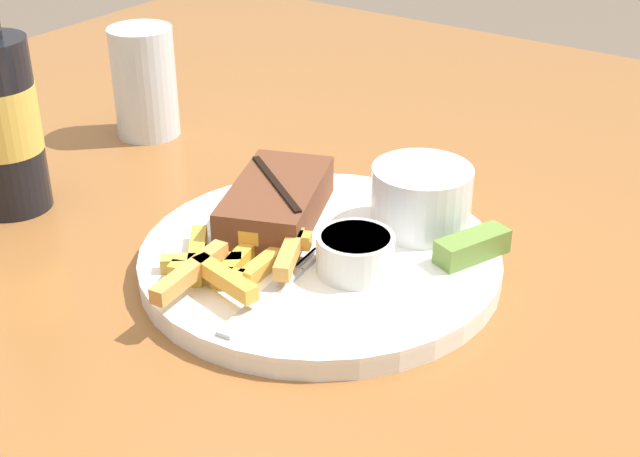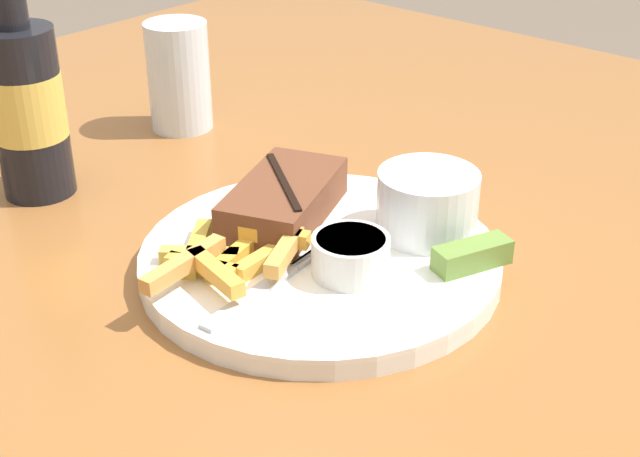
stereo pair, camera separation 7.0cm
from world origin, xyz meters
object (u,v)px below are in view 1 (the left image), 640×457
at_px(pickle_spear, 472,246).
at_px(dipping_sauce_cup, 355,252).
at_px(dinner_plate, 320,260).
at_px(fork_utensil, 270,294).
at_px(drinking_glass, 145,82).
at_px(coleslaw_cup, 421,194).
at_px(steak_portion, 276,202).

bearing_deg(pickle_spear, dipping_sauce_cup, 136.92).
relative_size(dinner_plate, fork_utensil, 2.16).
xyz_separation_m(dinner_plate, drinking_glass, (0.13, 0.32, 0.05)).
xyz_separation_m(dipping_sauce_cup, drinking_glass, (0.14, 0.36, 0.02)).
bearing_deg(fork_utensil, drinking_glass, 52.06).
height_order(coleslaw_cup, drinking_glass, drinking_glass).
height_order(pickle_spear, drinking_glass, drinking_glass).
bearing_deg(dipping_sauce_cup, fork_utensil, 153.26).
distance_m(pickle_spear, fork_utensil, 0.17).
bearing_deg(steak_portion, dinner_plate, -110.29).
xyz_separation_m(dinner_plate, pickle_spear, (0.06, -0.11, 0.02)).
height_order(coleslaw_cup, fork_utensil, coleslaw_cup).
bearing_deg(coleslaw_cup, dinner_plate, 150.71).
bearing_deg(dinner_plate, coleslaw_cup, -29.29).
relative_size(dinner_plate, dipping_sauce_cup, 4.83).
distance_m(dipping_sauce_cup, drinking_glass, 0.38).
height_order(dipping_sauce_cup, fork_utensil, dipping_sauce_cup).
bearing_deg(drinking_glass, pickle_spear, -99.51).
relative_size(steak_portion, dipping_sauce_cup, 2.47).
bearing_deg(drinking_glass, steak_portion, -112.74).
height_order(dinner_plate, dipping_sauce_cup, dipping_sauce_cup).
xyz_separation_m(steak_portion, dipping_sauce_cup, (-0.03, -0.10, 0.00)).
height_order(dinner_plate, coleslaw_cup, coleslaw_cup).
height_order(dipping_sauce_cup, drinking_glass, drinking_glass).
xyz_separation_m(steak_portion, coleslaw_cup, (0.06, -0.11, 0.01)).
bearing_deg(drinking_glass, dinner_plate, -112.28).
distance_m(coleslaw_cup, pickle_spear, 0.07).
relative_size(steak_portion, drinking_glass, 1.26).
distance_m(coleslaw_cup, dipping_sauce_cup, 0.09).
bearing_deg(dinner_plate, pickle_spear, -60.80).
bearing_deg(pickle_spear, dinner_plate, 119.20).
relative_size(steak_portion, coleslaw_cup, 1.78).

